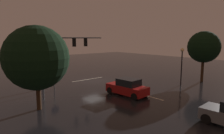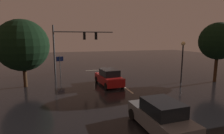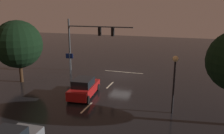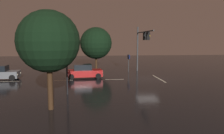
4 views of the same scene
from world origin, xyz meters
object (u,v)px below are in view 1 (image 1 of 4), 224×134
at_px(car_approaching, 127,87).
at_px(tree_left_near, 204,47).
at_px(traffic_signal_assembly, 64,48).
at_px(route_sign, 54,74).
at_px(street_lamp_left_kerb, 182,59).
at_px(tree_right_near, 37,58).

bearing_deg(car_approaching, tree_left_near, 171.11).
distance_m(traffic_signal_assembly, tree_left_near, 17.71).
bearing_deg(route_sign, traffic_signal_assembly, -143.79).
xyz_separation_m(traffic_signal_assembly, tree_left_near, (-14.79, 9.73, 0.05)).
xyz_separation_m(street_lamp_left_kerb, tree_left_near, (-3.96, 0.69, 1.33)).
distance_m(traffic_signal_assembly, street_lamp_left_kerb, 14.16).
distance_m(route_sign, tree_left_near, 18.91).
relative_size(traffic_signal_assembly, tree_right_near, 1.25).
bearing_deg(tree_right_near, route_sign, -126.21).
height_order(traffic_signal_assembly, route_sign, traffic_signal_assembly).
relative_size(traffic_signal_assembly, tree_left_near, 1.27).
height_order(traffic_signal_assembly, tree_left_near, traffic_signal_assembly).
distance_m(street_lamp_left_kerb, tree_left_near, 4.24).
relative_size(street_lamp_left_kerb, tree_right_near, 0.67).
relative_size(traffic_signal_assembly, route_sign, 3.27).
xyz_separation_m(car_approaching, street_lamp_left_kerb, (-7.98, 1.18, 2.41)).
height_order(traffic_signal_assembly, car_approaching, traffic_signal_assembly).
height_order(street_lamp_left_kerb, route_sign, street_lamp_left_kerb).
xyz_separation_m(route_sign, tree_right_near, (3.43, 4.69, 2.32)).
bearing_deg(tree_left_near, car_approaching, -8.89).
bearing_deg(car_approaching, route_sign, -52.72).
bearing_deg(street_lamp_left_kerb, route_sign, -30.50).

